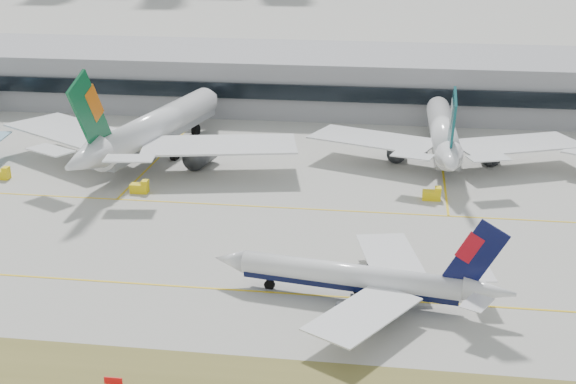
% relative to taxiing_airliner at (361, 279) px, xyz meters
% --- Properties ---
extents(ground, '(3000.00, 3000.00, 0.00)m').
position_rel_taxiing_airliner_xyz_m(ground, '(-19.11, 5.93, -3.55)').
color(ground, '#A2A097').
rests_on(ground, ground).
extents(taxiing_airliner, '(43.65, 37.57, 14.71)m').
position_rel_taxiing_airliner_xyz_m(taxiing_airliner, '(0.00, 0.00, 0.00)').
color(taxiing_airliner, white).
rests_on(taxiing_airliner, ground).
extents(widebody_eva, '(69.79, 69.17, 25.29)m').
position_rel_taxiing_airliner_xyz_m(widebody_eva, '(-49.48, 62.38, 3.18)').
color(widebody_eva, white).
rests_on(widebody_eva, ground).
extents(widebody_cathay, '(60.36, 58.88, 21.51)m').
position_rel_taxiing_airliner_xyz_m(widebody_cathay, '(14.13, 71.32, 2.17)').
color(widebody_cathay, white).
rests_on(widebody_cathay, ground).
extents(terminal, '(280.00, 43.10, 15.00)m').
position_rel_taxiing_airliner_xyz_m(terminal, '(-19.11, 120.76, 3.96)').
color(terminal, gray).
rests_on(terminal, ground).
extents(hold_sign_left, '(2.20, 0.15, 1.35)m').
position_rel_taxiing_airliner_xyz_m(hold_sign_left, '(-27.38, -26.07, -2.67)').
color(hold_sign_left, red).
rests_on(hold_sign_left, ground).
extents(gse_b, '(3.55, 2.00, 2.60)m').
position_rel_taxiing_airliner_xyz_m(gse_b, '(-45.73, 40.32, -2.50)').
color(gse_b, yellow).
rests_on(gse_b, ground).
extents(gse_extra, '(3.55, 2.00, 2.60)m').
position_rel_taxiing_airliner_xyz_m(gse_extra, '(-76.91, 44.51, -2.50)').
color(gse_extra, yellow).
rests_on(gse_extra, ground).
extents(gse_c, '(3.55, 2.00, 2.60)m').
position_rel_taxiing_airliner_xyz_m(gse_c, '(11.34, 44.39, -2.50)').
color(gse_c, yellow).
rests_on(gse_c, ground).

